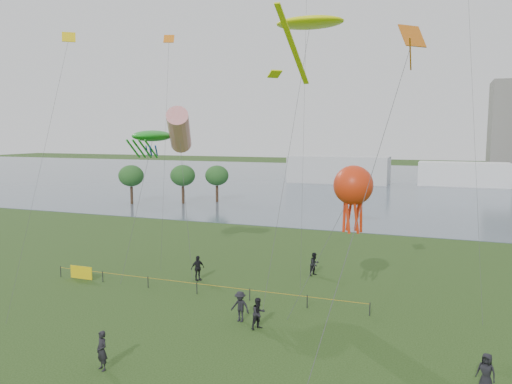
% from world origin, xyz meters
% --- Properties ---
extents(lake, '(400.00, 120.00, 0.08)m').
position_xyz_m(lake, '(0.00, 100.00, 0.02)').
color(lake, '#505F6E').
rests_on(lake, ground_plane).
extents(pavilion_left, '(22.00, 8.00, 6.00)m').
position_xyz_m(pavilion_left, '(-12.00, 95.00, 3.00)').
color(pavilion_left, silver).
rests_on(pavilion_left, ground_plane).
extents(pavilion_right, '(18.00, 7.00, 5.00)m').
position_xyz_m(pavilion_right, '(14.00, 98.00, 2.50)').
color(pavilion_right, white).
rests_on(pavilion_right, ground_plane).
extents(trees, '(15.59, 10.72, 6.20)m').
position_xyz_m(trees, '(-29.94, 53.61, 4.44)').
color(trees, '#342317').
rests_on(trees, ground_plane).
extents(fence, '(24.07, 0.07, 1.05)m').
position_xyz_m(fence, '(-12.22, 14.40, 0.55)').
color(fence, black).
rests_on(fence, ground_plane).
extents(spectator_a, '(1.08, 1.14, 1.85)m').
position_xyz_m(spectator_a, '(0.15, 10.03, 0.92)').
color(spectator_a, black).
rests_on(spectator_a, ground_plane).
extents(spectator_b, '(1.28, 0.83, 1.86)m').
position_xyz_m(spectator_b, '(-1.29, 10.72, 0.93)').
color(spectator_b, black).
rests_on(spectator_b, ground_plane).
extents(spectator_c, '(1.00, 1.21, 1.94)m').
position_xyz_m(spectator_c, '(-7.53, 17.32, 0.97)').
color(spectator_c, black).
rests_on(spectator_c, ground_plane).
extents(spectator_d, '(1.00, 0.86, 1.72)m').
position_xyz_m(spectator_d, '(11.93, 6.98, 0.86)').
color(spectator_d, black).
rests_on(spectator_d, ground_plane).
extents(spectator_f, '(0.83, 0.71, 1.92)m').
position_xyz_m(spectator_f, '(-5.15, 2.70, 0.96)').
color(spectator_f, black).
rests_on(spectator_f, ground_plane).
extents(spectator_g, '(1.04, 1.12, 1.85)m').
position_xyz_m(spectator_g, '(0.55, 21.82, 0.92)').
color(spectator_g, black).
rests_on(spectator_g, ground_plane).
extents(kite_stingray, '(5.01, 10.04, 19.63)m').
position_xyz_m(kite_stingray, '(0.29, 20.23, 19.16)').
color(kite_stingray, '#3F3F42').
extents(kite_windsock, '(4.72, 5.04, 13.36)m').
position_xyz_m(kite_windsock, '(-10.09, 19.41, 11.48)').
color(kite_windsock, '#3F3F42').
extents(kite_creature, '(2.55, 7.16, 11.49)m').
position_xyz_m(kite_creature, '(-12.51, 19.29, 11.01)').
color(kite_creature, '#3F3F42').
extents(kite_octopus, '(4.68, 3.42, 9.36)m').
position_xyz_m(kite_octopus, '(4.74, 14.17, 8.09)').
color(kite_octopus, '#3F3F42').
extents(kite_delta, '(3.57, 13.60, 16.61)m').
position_xyz_m(kite_delta, '(7.94, 9.42, 15.02)').
color(kite_delta, '#3F3F42').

